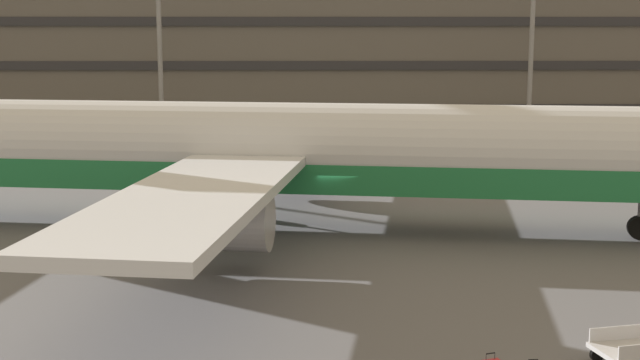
% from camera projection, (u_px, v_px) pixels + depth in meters
% --- Properties ---
extents(ground_plane, '(600.00, 600.00, 0.00)m').
position_uv_depth(ground_plane, '(348.00, 233.00, 34.38)').
color(ground_plane, '#5B5B60').
extents(terminal_structure, '(154.62, 22.11, 13.88)m').
position_uv_depth(terminal_structure, '(324.00, 42.00, 79.86)').
color(terminal_structure, '#605B56').
rests_on(terminal_structure, ground_plane).
extents(airliner, '(42.50, 34.66, 10.52)m').
position_uv_depth(airliner, '(272.00, 152.00, 34.83)').
color(airliner, silver).
rests_on(airliner, ground_plane).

